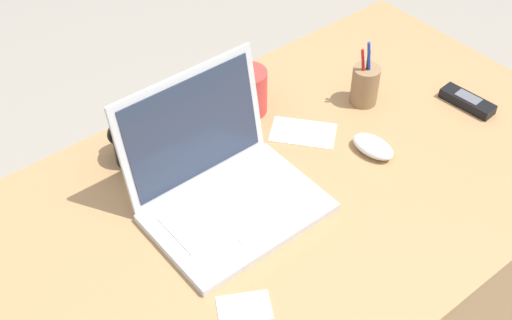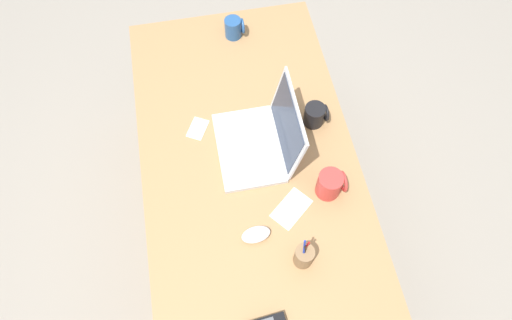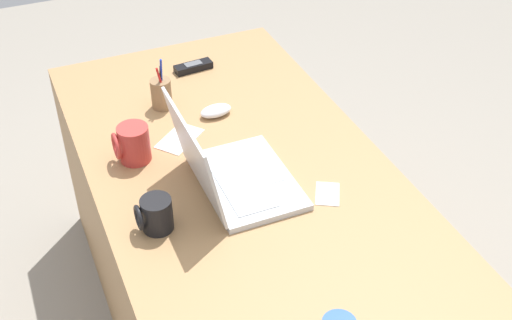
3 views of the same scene
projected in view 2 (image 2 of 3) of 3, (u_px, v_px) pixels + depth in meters
ground_plane at (251, 225)px, 2.33m from camera, size 6.00×6.00×0.00m
desk at (251, 199)px, 2.02m from camera, size 1.57×0.82×0.71m
laptop at (261, 140)px, 1.69m from camera, size 0.34×0.29×0.26m
computer_mouse at (256, 235)px, 1.56m from camera, size 0.07×0.11×0.03m
coffee_mug_white at (330, 184)px, 1.60m from camera, size 0.09×0.10×0.11m
coffee_mug_tall at (234, 28)px, 1.96m from camera, size 0.07×0.08×0.09m
coffee_mug_spare at (315, 115)px, 1.75m from camera, size 0.08×0.09×0.09m
pen_holder at (304, 256)px, 1.49m from camera, size 0.07×0.07×0.18m
paper_note_near_laptop at (198, 129)px, 1.78m from camera, size 0.11×0.10×0.00m
paper_note_left at (291, 209)px, 1.62m from camera, size 0.16×0.17×0.00m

